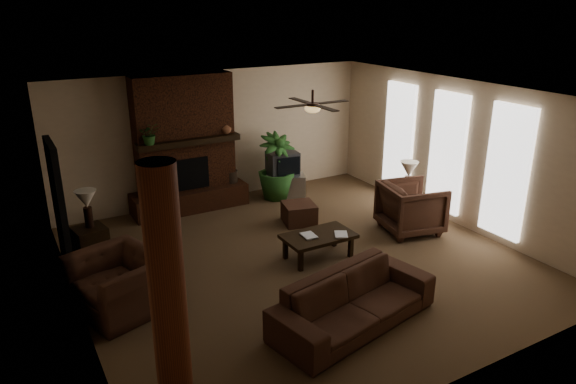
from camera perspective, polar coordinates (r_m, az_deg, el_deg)
room_shell at (r=8.50m, az=1.34°, el=1.10°), size 7.00×7.00×7.00m
fireplace at (r=11.06m, az=-10.94°, el=3.90°), size 2.40×0.70×2.80m
windows at (r=10.77m, az=16.75°, el=4.04°), size 0.08×3.65×2.35m
log_column at (r=5.40m, az=-12.82°, el=-11.17°), size 0.36×0.36×2.80m
doorway at (r=9.25m, az=-23.46°, el=-1.32°), size 0.10×1.00×2.10m
ceiling_fan at (r=8.66m, az=2.66°, el=9.18°), size 1.35×1.35×0.37m
sofa at (r=7.23m, az=7.17°, el=-10.76°), size 2.50×1.18×0.94m
armchair_left at (r=7.83m, az=-17.83°, el=-8.46°), size 1.16×1.44×1.09m
armchair_right at (r=10.19m, az=13.17°, el=-1.41°), size 1.15×1.20×1.05m
coffee_table at (r=8.97m, az=3.30°, el=-4.94°), size 1.20×0.70×0.43m
ottoman at (r=10.42m, az=1.20°, el=-2.30°), size 0.73×0.73×0.40m
tv_stand at (r=11.82m, az=-0.29°, el=0.70°), size 0.98×0.79×0.50m
tv at (r=11.68m, az=-0.56°, el=3.09°), size 0.71×0.60×0.52m
floor_vase at (r=11.52m, az=-6.27°, el=1.02°), size 0.34×0.34×0.77m
floor_plant at (r=11.67m, az=-1.28°, el=1.26°), size 1.02×1.56×0.82m
side_table_left at (r=9.62m, az=-20.49°, el=-5.13°), size 0.58×0.58×0.55m
lamp_left at (r=9.39m, az=-20.91°, el=-0.99°), size 0.43×0.43×0.65m
side_table_right at (r=10.85m, az=12.36°, el=-1.45°), size 0.61×0.61×0.55m
lamp_right at (r=10.60m, az=12.91°, el=2.18°), size 0.40×0.40×0.65m
mantel_plant at (r=10.41m, az=-14.69°, el=5.85°), size 0.45×0.48×0.33m
mantel_vase at (r=11.04m, az=-6.71°, el=6.86°), size 0.25×0.26×0.22m
book_a at (r=8.78m, az=1.64°, el=-4.06°), size 0.22×0.05×0.29m
book_b at (r=8.89m, az=5.09°, el=-3.79°), size 0.19×0.13×0.29m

